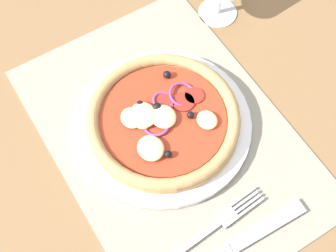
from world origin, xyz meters
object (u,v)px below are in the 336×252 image
pizza (163,119)px  fork (213,227)px  plate (163,124)px  knife (241,241)px

pizza → fork: bearing=-8.0°
plate → pizza: 1.62cm
fork → knife: (3.49, 2.04, 0.03)cm
pizza → fork: pizza is taller
pizza → knife: bearing=-0.7°
plate → fork: (16.40, -2.36, -0.28)cm
fork → knife: bearing=-63.8°
plate → pizza: size_ratio=1.16×
plate → knife: plate is taller
fork → plate: bearing=77.7°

